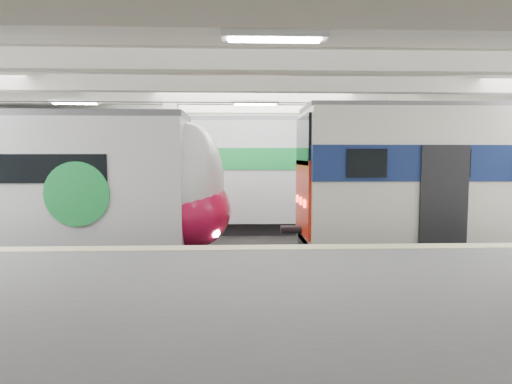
{
  "coord_description": "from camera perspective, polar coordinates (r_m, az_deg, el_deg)",
  "views": [
    {
      "loc": [
        -0.53,
        -12.61,
        3.12
      ],
      "look_at": [
        -0.02,
        1.0,
        2.0
      ],
      "focal_mm": 30.0,
      "sensor_mm": 36.0,
      "label": 1
    }
  ],
  "objects": [
    {
      "name": "station_hall",
      "position": [
        10.89,
        0.65,
        5.35
      ],
      "size": [
        36.0,
        24.0,
        5.75
      ],
      "color": "black",
      "rests_on": "ground"
    },
    {
      "name": "modern_emu",
      "position": [
        14.21,
        -29.28,
        0.21
      ],
      "size": [
        13.54,
        2.8,
        4.38
      ],
      "color": "silver",
      "rests_on": "ground"
    },
    {
      "name": "far_train",
      "position": [
        18.33,
        -10.75,
        2.48
      ],
      "size": [
        14.96,
        3.38,
        4.72
      ],
      "rotation": [
        0.0,
        0.0,
        -0.02
      ],
      "color": "silver",
      "rests_on": "ground"
    }
  ]
}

